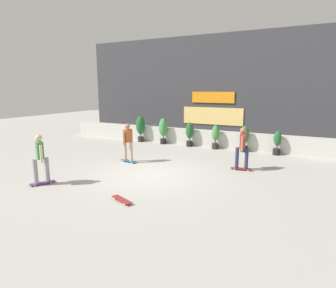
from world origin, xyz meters
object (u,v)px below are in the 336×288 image
(skater_by_wall_left, at_px, (242,147))
(potted_plant_4, at_px, (245,137))
(potted_plant_0, at_px, (141,127))
(potted_plant_1, at_px, (163,129))
(skateboard_near_camera, at_px, (122,200))
(potted_plant_2, at_px, (190,133))
(potted_plant_5, at_px, (277,142))
(skater_far_left, at_px, (128,141))
(potted_plant_3, at_px, (216,136))
(skater_foreground, at_px, (40,157))

(skater_by_wall_left, bearing_deg, potted_plant_4, 100.61)
(potted_plant_0, xyz_separation_m, skater_by_wall_left, (6.82, -3.42, 0.04))
(potted_plant_1, relative_size, skateboard_near_camera, 1.82)
(potted_plant_2, bearing_deg, potted_plant_1, 180.00)
(potted_plant_4, height_order, potted_plant_5, potted_plant_4)
(skateboard_near_camera, bearing_deg, potted_plant_0, 119.06)
(skater_by_wall_left, bearing_deg, potted_plant_2, 136.74)
(skater_far_left, bearing_deg, potted_plant_4, 47.73)
(potted_plant_3, relative_size, skater_far_left, 0.75)
(potted_plant_1, relative_size, skater_by_wall_left, 0.88)
(potted_plant_3, bearing_deg, skater_far_left, -119.55)
(potted_plant_0, distance_m, skateboard_near_camera, 9.36)
(potted_plant_4, xyz_separation_m, skateboard_near_camera, (-1.65, -8.15, -0.68))
(skateboard_near_camera, bearing_deg, skater_far_left, 122.36)
(potted_plant_3, bearing_deg, potted_plant_0, -180.00)
(potted_plant_1, bearing_deg, potted_plant_3, 0.00)
(skater_far_left, distance_m, skater_foreground, 3.83)
(potted_plant_0, bearing_deg, skater_by_wall_left, -26.61)
(potted_plant_0, distance_m, skater_foreground, 8.25)
(potted_plant_0, relative_size, potted_plant_4, 1.17)
(potted_plant_3, bearing_deg, potted_plant_5, 0.00)
(potted_plant_1, bearing_deg, potted_plant_5, 0.00)
(potted_plant_4, height_order, skater_far_left, skater_far_left)
(potted_plant_4, bearing_deg, potted_plant_3, 180.00)
(skater_far_left, relative_size, skateboard_near_camera, 2.08)
(potted_plant_4, distance_m, skater_foreground, 9.51)
(skater_foreground, distance_m, skateboard_near_camera, 3.35)
(potted_plant_3, bearing_deg, potted_plant_1, 180.00)
(potted_plant_5, bearing_deg, potted_plant_2, 180.00)
(potted_plant_0, relative_size, skater_far_left, 0.91)
(potted_plant_2, height_order, skater_by_wall_left, skater_by_wall_left)
(skater_by_wall_left, height_order, skateboard_near_camera, skater_by_wall_left)
(skateboard_near_camera, bearing_deg, potted_plant_2, 99.33)
(potted_plant_0, distance_m, potted_plant_4, 6.18)
(potted_plant_5, height_order, skater_far_left, skater_far_left)
(potted_plant_3, xyz_separation_m, skater_far_left, (-2.50, -4.42, 0.25))
(potted_plant_1, xyz_separation_m, potted_plant_5, (6.20, 0.00, -0.25))
(skater_by_wall_left, bearing_deg, potted_plant_5, 74.87)
(potted_plant_2, height_order, potted_plant_5, potted_plant_2)
(potted_plant_3, xyz_separation_m, skateboard_near_camera, (-0.14, -8.15, -0.63))
(potted_plant_2, bearing_deg, potted_plant_3, 0.00)
(potted_plant_0, distance_m, skater_far_left, 4.92)
(potted_plant_1, bearing_deg, potted_plant_2, 0.00)
(potted_plant_3, xyz_separation_m, skater_by_wall_left, (2.15, -3.42, 0.25))
(potted_plant_0, bearing_deg, potted_plant_3, 0.00)
(potted_plant_0, height_order, potted_plant_3, potted_plant_0)
(potted_plant_2, bearing_deg, skater_by_wall_left, -43.26)
(skateboard_near_camera, bearing_deg, potted_plant_3, 89.02)
(potted_plant_0, relative_size, skater_by_wall_left, 0.91)
(potted_plant_3, bearing_deg, potted_plant_2, 180.00)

